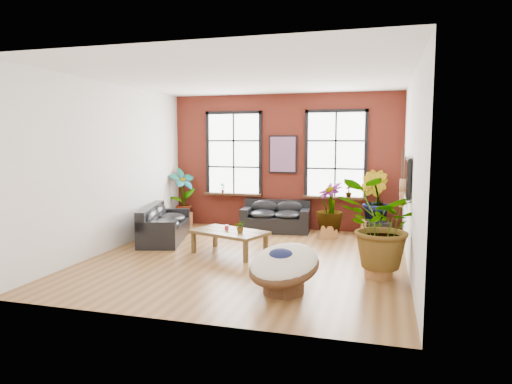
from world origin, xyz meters
TOP-DOWN VIEW (x-y plane):
  - room at (0.00, 0.15)m, footprint 6.04×6.54m
  - sofa_back at (-0.09, 2.80)m, footprint 1.77×0.96m
  - sofa_left at (-2.37, 1.03)m, footprint 1.35×2.18m
  - coffee_table at (-0.46, 0.23)m, footprint 1.70×1.31m
  - papasan_chair at (1.11, -1.82)m, footprint 1.42×1.42m
  - poster at (0.00, 3.18)m, footprint 0.74×0.06m
  - tv_wall_unit at (2.93, 0.60)m, footprint 0.13×1.86m
  - media_box at (2.48, 2.27)m, footprint 0.58×0.50m
  - pot_back_left at (-2.66, 2.81)m, footprint 0.50×0.50m
  - pot_back_right at (2.29, 2.85)m, footprint 0.66×0.66m
  - pot_right_wall at (2.49, -0.61)m, footprint 0.55×0.55m
  - pot_mid at (1.32, 2.34)m, footprint 0.47×0.47m
  - floor_plant_back_left at (-2.69, 2.83)m, footprint 0.86×0.90m
  - floor_plant_back_right at (2.32, 2.88)m, footprint 1.01×1.02m
  - floor_plant_right_wall at (2.46, -0.63)m, footprint 1.52×1.38m
  - floor_plant_mid at (1.32, 2.38)m, footprint 0.93×0.93m
  - table_plant at (-0.18, 0.12)m, footprint 0.26×0.24m
  - sill_plant_left at (-1.65, 3.13)m, footprint 0.17×0.17m
  - sill_plant_right at (1.70, 3.13)m, footprint 0.19×0.19m

SIDE VIEW (x-z plane):
  - pot_mid at x=1.32m, z-range 0.00..0.32m
  - pot_right_wall at x=2.49m, z-range 0.00..0.35m
  - pot_back_left at x=-2.66m, z-range 0.00..0.36m
  - pot_back_right at x=2.29m, z-range 0.00..0.38m
  - media_box at x=2.48m, z-range 0.00..0.45m
  - sofa_back at x=-0.09m, z-range -0.04..0.75m
  - sofa_left at x=-2.37m, z-range -0.04..0.77m
  - papasan_chair at x=1.11m, z-range 0.01..0.82m
  - coffee_table at x=-0.46m, z-range 0.14..0.72m
  - table_plant at x=-0.18m, z-range 0.48..0.73m
  - floor_plant_mid at x=1.32m, z-range 0.14..1.32m
  - floor_plant_back_left at x=-2.69m, z-range 0.15..1.57m
  - floor_plant_back_right at x=2.32m, z-range 0.15..1.60m
  - floor_plant_right_wall at x=2.46m, z-range 0.16..1.65m
  - sill_plant_left at x=-1.65m, z-range 0.90..1.17m
  - sill_plant_right at x=1.70m, z-range 0.90..1.17m
  - tv_wall_unit at x=2.93m, z-range 0.94..2.14m
  - room at x=0.00m, z-range -0.02..3.52m
  - poster at x=0.00m, z-range 1.46..2.44m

